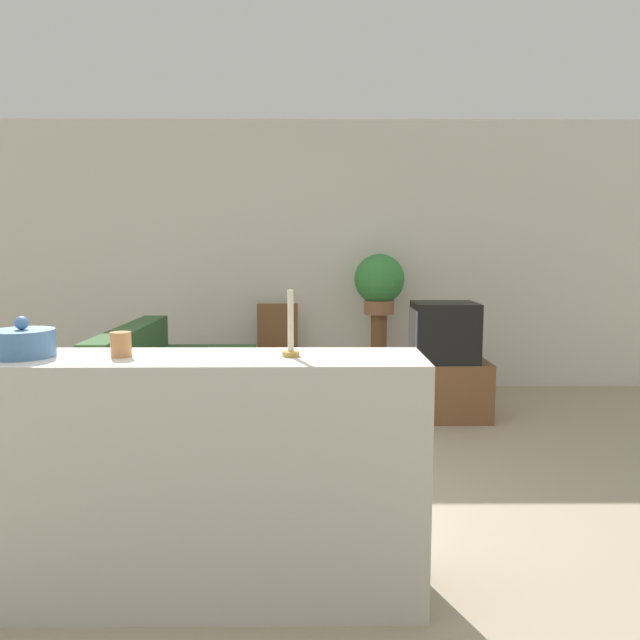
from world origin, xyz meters
TOP-DOWN VIEW (x-y plane):
  - ground_plane at (0.00, 0.00)m, footprint 14.00×14.00m
  - wall_back at (0.00, 3.43)m, footprint 9.00×0.06m
  - couch at (-0.37, 1.67)m, footprint 0.97×1.61m
  - tv_stand at (1.78, 2.21)m, footprint 0.75×0.49m
  - television at (1.77, 2.21)m, footprint 0.53×0.46m
  - wooden_chair at (0.32, 2.99)m, footprint 0.44×0.44m
  - plant_stand at (1.31, 3.00)m, footprint 0.16×0.16m
  - potted_plant at (1.31, 3.00)m, footprint 0.48×0.48m
  - foreground_counter at (0.00, -0.48)m, footprint 2.26×0.44m
  - decorative_bowl at (-0.48, -0.48)m, footprint 0.25×0.25m
  - candle_jar at (-0.09, -0.48)m, footprint 0.08×0.08m
  - candlestick at (0.59, -0.48)m, footprint 0.07×0.07m

SIDE VIEW (x-z plane):
  - ground_plane at x=0.00m, z-range 0.00..0.00m
  - tv_stand at x=1.78m, z-range 0.00..0.49m
  - couch at x=-0.37m, z-range -0.14..0.71m
  - plant_stand at x=1.31m, z-range 0.00..0.80m
  - wooden_chair at x=0.32m, z-range 0.05..0.94m
  - foreground_counter at x=0.00m, z-range 0.00..1.02m
  - television at x=1.77m, z-range 0.49..0.99m
  - candle_jar at x=-0.09m, z-range 1.02..1.12m
  - decorative_bowl at x=-0.48m, z-range 0.99..1.16m
  - candlestick at x=0.59m, z-range 0.98..1.24m
  - potted_plant at x=1.31m, z-range 0.83..1.40m
  - wall_back at x=0.00m, z-range 0.00..2.70m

